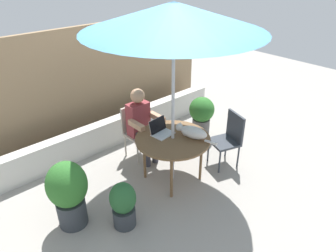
% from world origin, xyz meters
% --- Properties ---
extents(ground_plane, '(14.00, 14.00, 0.00)m').
position_xyz_m(ground_plane, '(0.00, 0.00, 0.00)').
color(ground_plane, gray).
extents(fence_back, '(4.87, 0.08, 1.98)m').
position_xyz_m(fence_back, '(0.00, 2.03, 0.99)').
color(fence_back, '#937756').
rests_on(fence_back, ground).
extents(planter_wall_low, '(4.38, 0.20, 0.48)m').
position_xyz_m(planter_wall_low, '(0.00, 1.44, 0.24)').
color(planter_wall_low, beige).
rests_on(planter_wall_low, ground).
extents(patio_table, '(1.07, 1.07, 0.71)m').
position_xyz_m(patio_table, '(0.00, 0.00, 0.66)').
color(patio_table, brown).
rests_on(patio_table, ground).
extents(patio_umbrella, '(2.23, 2.23, 2.52)m').
position_xyz_m(patio_umbrella, '(0.00, 0.00, 2.35)').
color(patio_umbrella, '#B7B7BC').
rests_on(patio_umbrella, ground).
extents(chair_occupied, '(0.40, 0.40, 0.87)m').
position_xyz_m(chair_occupied, '(0.00, 0.88, 0.51)').
color(chair_occupied, '#B2A899').
rests_on(chair_occupied, ground).
extents(chair_empty, '(0.50, 0.50, 0.87)m').
position_xyz_m(chair_empty, '(0.92, -0.30, 0.51)').
color(chair_empty, '#33383F').
rests_on(chair_empty, ground).
extents(person_seated, '(0.48, 0.48, 1.21)m').
position_xyz_m(person_seated, '(-0.00, 0.73, 0.68)').
color(person_seated, maroon).
rests_on(person_seated, ground).
extents(laptop, '(0.32, 0.28, 0.21)m').
position_xyz_m(laptop, '(-0.05, 0.22, 0.77)').
color(laptop, silver).
rests_on(laptop, patio_table).
extents(cat, '(0.30, 0.64, 0.17)m').
position_xyz_m(cat, '(0.21, -0.17, 0.79)').
color(cat, silver).
rests_on(cat, patio_table).
extents(potted_plant_near_fence, '(0.45, 0.45, 0.79)m').
position_xyz_m(potted_plant_near_fence, '(1.22, 0.55, 0.45)').
color(potted_plant_near_fence, '#595654').
rests_on(potted_plant_near_fence, ground).
extents(potted_plant_by_chair, '(0.32, 0.32, 0.63)m').
position_xyz_m(potted_plant_by_chair, '(-1.07, -0.27, 0.33)').
color(potted_plant_by_chair, '#33383D').
rests_on(potted_plant_by_chair, ground).
extents(potted_plant_corner, '(0.48, 0.48, 0.91)m').
position_xyz_m(potted_plant_corner, '(-1.53, 0.18, 0.51)').
color(potted_plant_corner, '#33383D').
rests_on(potted_plant_corner, ground).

